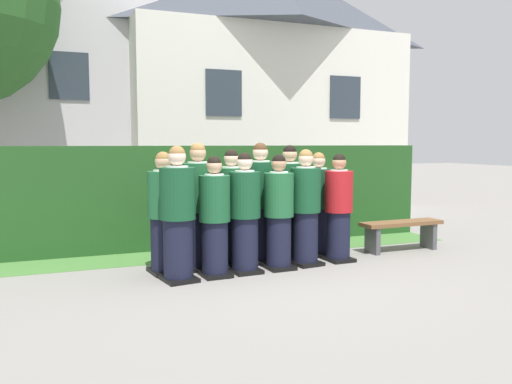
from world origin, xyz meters
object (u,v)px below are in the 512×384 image
at_px(student_front_row_4, 305,210).
at_px(wooden_bench, 401,229).
at_px(student_rear_row_0, 164,216).
at_px(student_front_row_0, 178,217).
at_px(student_front_row_1, 215,219).
at_px(student_rear_row_3, 260,205).
at_px(student_rear_row_5, 318,206).
at_px(student_in_red_blazer, 339,210).
at_px(student_front_row_2, 245,216).
at_px(student_rear_row_2, 232,210).
at_px(student_front_row_3, 279,215).
at_px(student_rear_row_1, 198,209).
at_px(student_rear_row_4, 289,205).

height_order(student_front_row_4, wooden_bench, student_front_row_4).
relative_size(student_front_row_4, student_rear_row_0, 1.01).
height_order(student_front_row_0, student_front_row_1, student_front_row_0).
bearing_deg(student_rear_row_3, student_rear_row_5, 6.30).
bearing_deg(student_in_red_blazer, student_rear_row_5, 100.64).
height_order(student_front_row_1, student_rear_row_5, student_rear_row_5).
xyz_separation_m(student_front_row_2, student_rear_row_3, (0.42, 0.50, 0.06)).
relative_size(student_front_row_1, student_in_red_blazer, 0.99).
relative_size(student_front_row_2, wooden_bench, 1.14).
relative_size(student_front_row_0, wooden_bench, 1.21).
bearing_deg(wooden_bench, student_front_row_4, -171.56).
distance_m(student_front_row_0, student_rear_row_2, 1.09).
relative_size(student_front_row_4, wooden_bench, 1.17).
height_order(student_in_red_blazer, student_rear_row_0, student_rear_row_0).
xyz_separation_m(student_front_row_1, wooden_bench, (3.26, 0.43, -0.39)).
bearing_deg(student_front_row_4, student_in_red_blazer, 4.11).
height_order(student_in_red_blazer, student_rear_row_2, student_rear_row_2).
bearing_deg(student_front_row_3, student_rear_row_3, 99.31).
distance_m(student_rear_row_2, student_rear_row_3, 0.45).
bearing_deg(student_rear_row_1, student_in_red_blazer, -7.83).
relative_size(student_front_row_1, student_front_row_4, 0.95).
distance_m(student_rear_row_0, student_rear_row_1, 0.50).
xyz_separation_m(student_rear_row_0, student_rear_row_5, (2.45, 0.27, -0.02)).
relative_size(student_rear_row_3, wooden_bench, 1.23).
bearing_deg(student_rear_row_1, student_rear_row_4, 5.51).
relative_size(student_front_row_2, student_rear_row_0, 0.99).
bearing_deg(wooden_bench, student_rear_row_1, 179.24).
xyz_separation_m(student_front_row_1, student_rear_row_0, (-0.58, 0.40, 0.03)).
bearing_deg(student_front_row_2, student_front_row_4, 6.26).
relative_size(student_rear_row_0, student_rear_row_5, 1.02).
relative_size(student_front_row_1, wooden_bench, 1.11).
relative_size(student_in_red_blazer, student_rear_row_1, 0.91).
bearing_deg(student_rear_row_4, student_front_row_0, -160.05).
bearing_deg(student_rear_row_5, student_front_row_2, -156.84).
xyz_separation_m(student_front_row_0, student_rear_row_2, (0.91, 0.59, -0.03)).
height_order(student_rear_row_4, wooden_bench, student_rear_row_4).
xyz_separation_m(student_front_row_1, student_front_row_4, (1.39, 0.16, 0.04)).
relative_size(student_front_row_1, student_rear_row_4, 0.92).
xyz_separation_m(student_front_row_1, student_in_red_blazer, (1.95, 0.20, 0.01)).
relative_size(student_front_row_2, student_rear_row_4, 0.95).
bearing_deg(student_front_row_1, student_rear_row_2, 52.32).
relative_size(student_front_row_2, student_rear_row_5, 1.01).
bearing_deg(student_in_red_blazer, student_rear_row_3, 161.98).
xyz_separation_m(student_front_row_4, student_rear_row_1, (-1.48, 0.32, 0.05)).
bearing_deg(student_rear_row_4, student_front_row_4, -85.64).
bearing_deg(student_rear_row_2, student_front_row_3, -41.72).
xyz_separation_m(student_front_row_0, wooden_bench, (3.75, 0.49, -0.46)).
height_order(student_front_row_4, student_in_red_blazer, student_front_row_4).
bearing_deg(student_front_row_3, wooden_bench, 8.83).
distance_m(student_front_row_3, student_rear_row_0, 1.55).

